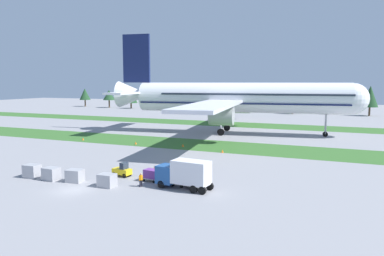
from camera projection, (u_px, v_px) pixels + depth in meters
name	position (u px, v px, depth m)	size (l,w,h in m)	color
ground_plane	(74.00, 190.00, 44.91)	(400.00, 400.00, 0.00)	gray
grass_strip_near	(191.00, 144.00, 78.00)	(320.00, 13.35, 0.01)	#336028
grass_strip_far	(241.00, 125.00, 113.40)	(320.00, 13.35, 0.01)	#336028
airliner	(235.00, 97.00, 92.98)	(61.98, 76.90, 25.25)	white
baggage_tug	(122.00, 170.00, 51.41)	(2.75, 1.64, 1.97)	yellow
cargo_dolly_lead	(152.00, 174.00, 48.86)	(2.38, 1.78, 1.55)	#A3A3A8
cargo_dolly_second	(170.00, 177.00, 47.40)	(2.38, 1.78, 1.55)	#A3A3A8
cargo_dolly_third	(190.00, 180.00, 45.93)	(2.38, 1.78, 1.55)	#A3A3A8
catering_truck	(184.00, 173.00, 45.19)	(7.15, 2.96, 3.58)	#1E4C8E
ground_crew_marshaller	(155.00, 172.00, 50.01)	(0.55, 0.36, 1.74)	black
ground_crew_loader	(141.00, 179.00, 46.24)	(0.36, 0.51, 1.74)	black
uld_container_0	(51.00, 174.00, 49.49)	(2.00, 1.60, 1.67)	#A3A3A8
uld_container_1	(32.00, 171.00, 50.81)	(2.00, 1.60, 1.77)	#A3A3A8
uld_container_2	(75.00, 176.00, 48.46)	(2.00, 1.60, 1.65)	#A3A3A8
uld_container_3	(107.00, 180.00, 46.28)	(2.00, 1.60, 1.61)	#A3A3A8
taxiway_marker_0	(136.00, 143.00, 77.82)	(0.44, 0.44, 0.57)	orange
taxiway_marker_1	(222.00, 151.00, 68.56)	(0.44, 0.44, 0.60)	orange
taxiway_marker_2	(83.00, 139.00, 83.33)	(0.44, 0.44, 0.53)	orange
taxiway_marker_3	(183.00, 145.00, 74.93)	(0.44, 0.44, 0.55)	orange
distant_tree_line	(265.00, 96.00, 157.51)	(199.91, 10.79, 12.14)	#4C3823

